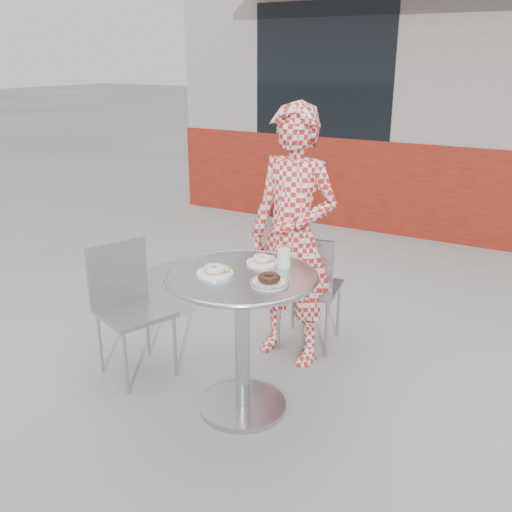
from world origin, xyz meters
The scene contains 10 objects.
ground centered at (0.00, 0.00, 0.00)m, with size 60.00×60.00×0.00m, color #989591.
storefront centered at (0.00, 5.56, 1.49)m, with size 6.02×4.55×3.00m.
bistro_table centered at (-0.04, -0.03, 0.60)m, with size 0.79×0.79×0.80m.
chair_far centered at (-0.04, 0.84, 0.25)m, with size 0.43×0.44×0.80m.
chair_left centered at (-0.79, -0.02, 0.25)m, with size 0.50×0.49×0.81m.
seated_person centered at (-0.08, 0.64, 0.80)m, with size 0.59×0.38×1.61m, color red.
plate_far centered at (-0.02, 0.16, 0.82)m, with size 0.17×0.17×0.04m.
plate_near centered at (-0.15, -0.10, 0.82)m, with size 0.19×0.19×0.05m.
plate_checker centered at (0.15, -0.08, 0.81)m, with size 0.19×0.19×0.05m.
milk_cup centered at (0.11, 0.16, 0.85)m, with size 0.08×0.08×0.12m.
Camera 1 is at (1.37, -2.35, 1.84)m, focal length 40.00 mm.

